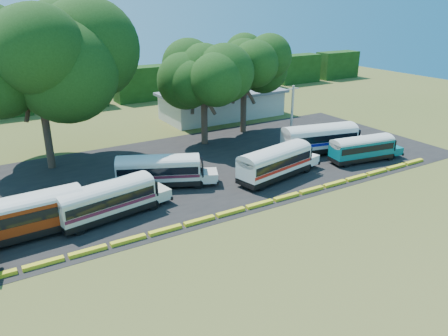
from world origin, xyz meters
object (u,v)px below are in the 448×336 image
bus_cream_west (108,198)px  tree_west (35,56)px  bus_white_red (276,161)px  bus_teal (363,147)px  bus_red (28,213)px

bus_cream_west → tree_west: size_ratio=0.60×
bus_white_red → bus_teal: 11.48m
bus_teal → tree_west: 35.64m
bus_cream_west → bus_teal: 28.49m
bus_red → bus_teal: bus_red is taller
bus_white_red → bus_red: bearing=167.7°
bus_teal → tree_west: (-30.22, 15.96, 10.14)m
bus_white_red → tree_west: 26.02m
tree_west → bus_teal: bearing=-27.8°
bus_cream_west → tree_west: (-1.75, 14.89, 10.00)m
bus_white_red → tree_west: (-18.77, 15.07, 9.90)m
bus_red → bus_white_red: bearing=-3.1°
tree_west → bus_cream_west: bearing=-83.3°
bus_red → tree_west: tree_west is taller
bus_red → bus_white_red: size_ratio=0.99×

